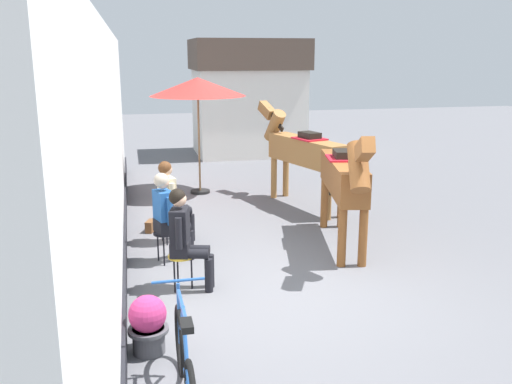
{
  "coord_description": "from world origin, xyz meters",
  "views": [
    {
      "loc": [
        -2.2,
        -6.82,
        3.09
      ],
      "look_at": [
        -0.4,
        1.2,
        1.05
      ],
      "focal_mm": 39.38,
      "sensor_mm": 36.0,
      "label": 1
    }
  ],
  "objects_px": {
    "seated_visitor_near": "(185,234)",
    "seated_visitor_middle": "(168,213)",
    "flower_planter_near": "(148,323)",
    "satchel_bag": "(151,226)",
    "leaning_bicycle": "(185,365)",
    "saddled_horse_far": "(303,151)",
    "seated_visitor_far": "(171,197)",
    "saddled_horse_near": "(345,178)",
    "cafe_parasol": "(198,87)"
  },
  "relations": [
    {
      "from": "saddled_horse_near",
      "to": "seated_visitor_near",
      "type": "bearing_deg",
      "value": -156.99
    },
    {
      "from": "seated_visitor_far",
      "to": "satchel_bag",
      "type": "distance_m",
      "value": 1.0
    },
    {
      "from": "seated_visitor_far",
      "to": "saddled_horse_far",
      "type": "bearing_deg",
      "value": 31.93
    },
    {
      "from": "saddled_horse_far",
      "to": "flower_planter_near",
      "type": "relative_size",
      "value": 4.53
    },
    {
      "from": "leaning_bicycle",
      "to": "flower_planter_near",
      "type": "bearing_deg",
      "value": 106.25
    },
    {
      "from": "leaning_bicycle",
      "to": "satchel_bag",
      "type": "relative_size",
      "value": 6.29
    },
    {
      "from": "seated_visitor_near",
      "to": "saddled_horse_near",
      "type": "distance_m",
      "value": 2.92
    },
    {
      "from": "seated_visitor_far",
      "to": "saddled_horse_far",
      "type": "relative_size",
      "value": 0.48
    },
    {
      "from": "flower_planter_near",
      "to": "cafe_parasol",
      "type": "xyz_separation_m",
      "value": [
        1.4,
        6.86,
        2.03
      ]
    },
    {
      "from": "saddled_horse_far",
      "to": "flower_planter_near",
      "type": "xyz_separation_m",
      "value": [
        -3.33,
        -5.31,
        -0.82
      ]
    },
    {
      "from": "leaning_bicycle",
      "to": "satchel_bag",
      "type": "distance_m",
      "value": 5.22
    },
    {
      "from": "seated_visitor_near",
      "to": "leaning_bicycle",
      "type": "distance_m",
      "value": 2.6
    },
    {
      "from": "saddled_horse_near",
      "to": "satchel_bag",
      "type": "bearing_deg",
      "value": 153.38
    },
    {
      "from": "seated_visitor_middle",
      "to": "flower_planter_near",
      "type": "distance_m",
      "value": 2.71
    },
    {
      "from": "saddled_horse_far",
      "to": "satchel_bag",
      "type": "bearing_deg",
      "value": -160.83
    },
    {
      "from": "satchel_bag",
      "to": "seated_visitor_far",
      "type": "bearing_deg",
      "value": -132.22
    },
    {
      "from": "flower_planter_near",
      "to": "cafe_parasol",
      "type": "bearing_deg",
      "value": 78.45
    },
    {
      "from": "flower_planter_near",
      "to": "satchel_bag",
      "type": "relative_size",
      "value": 2.29
    },
    {
      "from": "saddled_horse_near",
      "to": "seated_visitor_far",
      "type": "bearing_deg",
      "value": 162.25
    },
    {
      "from": "seated_visitor_near",
      "to": "cafe_parasol",
      "type": "bearing_deg",
      "value": 80.91
    },
    {
      "from": "seated_visitor_far",
      "to": "flower_planter_near",
      "type": "distance_m",
      "value": 3.62
    },
    {
      "from": "seated_visitor_near",
      "to": "seated_visitor_middle",
      "type": "relative_size",
      "value": 1.0
    },
    {
      "from": "seated_visitor_near",
      "to": "seated_visitor_middle",
      "type": "height_order",
      "value": "same"
    },
    {
      "from": "saddled_horse_far",
      "to": "satchel_bag",
      "type": "height_order",
      "value": "saddled_horse_far"
    },
    {
      "from": "seated_visitor_middle",
      "to": "flower_planter_near",
      "type": "height_order",
      "value": "seated_visitor_middle"
    },
    {
      "from": "seated_visitor_far",
      "to": "leaning_bicycle",
      "type": "height_order",
      "value": "seated_visitor_far"
    },
    {
      "from": "seated_visitor_middle",
      "to": "leaning_bicycle",
      "type": "relative_size",
      "value": 0.79
    },
    {
      "from": "seated_visitor_near",
      "to": "seated_visitor_middle",
      "type": "xyz_separation_m",
      "value": [
        -0.15,
        1.08,
        0.0
      ]
    },
    {
      "from": "seated_visitor_far",
      "to": "leaning_bicycle",
      "type": "bearing_deg",
      "value": -92.89
    },
    {
      "from": "cafe_parasol",
      "to": "satchel_bag",
      "type": "relative_size",
      "value": 9.21
    },
    {
      "from": "leaning_bicycle",
      "to": "saddled_horse_far",
      "type": "bearing_deg",
      "value": 64.28
    },
    {
      "from": "seated_visitor_far",
      "to": "leaning_bicycle",
      "type": "distance_m",
      "value": 4.58
    },
    {
      "from": "cafe_parasol",
      "to": "seated_visitor_near",
      "type": "bearing_deg",
      "value": -99.09
    },
    {
      "from": "saddled_horse_near",
      "to": "flower_planter_near",
      "type": "relative_size",
      "value": 4.63
    },
    {
      "from": "satchel_bag",
      "to": "saddled_horse_far",
      "type": "bearing_deg",
      "value": -50.14
    },
    {
      "from": "seated_visitor_far",
      "to": "saddled_horse_near",
      "type": "xyz_separation_m",
      "value": [
        2.69,
        -0.86,
        0.38
      ]
    },
    {
      "from": "seated_visitor_far",
      "to": "seated_visitor_middle",
      "type": "bearing_deg",
      "value": -97.05
    },
    {
      "from": "saddled_horse_far",
      "to": "seated_visitor_far",
      "type": "bearing_deg",
      "value": -148.07
    },
    {
      "from": "seated_visitor_far",
      "to": "leaning_bicycle",
      "type": "relative_size",
      "value": 0.79
    },
    {
      "from": "seated_visitor_middle",
      "to": "seated_visitor_far",
      "type": "bearing_deg",
      "value": 82.95
    },
    {
      "from": "cafe_parasol",
      "to": "flower_planter_near",
      "type": "bearing_deg",
      "value": -101.55
    },
    {
      "from": "saddled_horse_near",
      "to": "saddled_horse_far",
      "type": "height_order",
      "value": "same"
    },
    {
      "from": "leaning_bicycle",
      "to": "seated_visitor_middle",
      "type": "bearing_deg",
      "value": 88.16
    },
    {
      "from": "cafe_parasol",
      "to": "satchel_bag",
      "type": "bearing_deg",
      "value": -114.69
    },
    {
      "from": "seated_visitor_middle",
      "to": "saddled_horse_near",
      "type": "distance_m",
      "value": 2.83
    },
    {
      "from": "saddled_horse_far",
      "to": "satchel_bag",
      "type": "relative_size",
      "value": 10.35
    },
    {
      "from": "seated_visitor_near",
      "to": "flower_planter_near",
      "type": "bearing_deg",
      "value": -109.5
    },
    {
      "from": "flower_planter_near",
      "to": "satchel_bag",
      "type": "bearing_deg",
      "value": 87.49
    },
    {
      "from": "saddled_horse_near",
      "to": "flower_planter_near",
      "type": "bearing_deg",
      "value": -140.04
    },
    {
      "from": "saddled_horse_far",
      "to": "cafe_parasol",
      "type": "height_order",
      "value": "cafe_parasol"
    }
  ]
}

